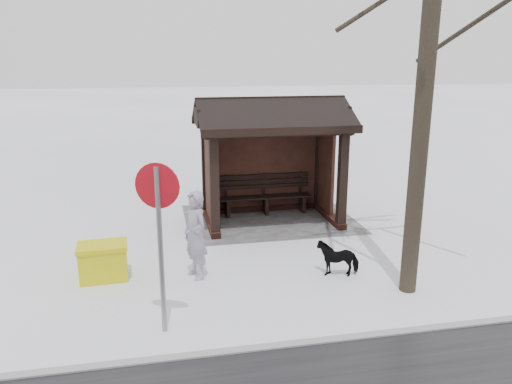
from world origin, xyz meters
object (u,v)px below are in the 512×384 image
at_px(dog, 338,257).
at_px(grit_bin, 103,261).
at_px(pedestrian, 195,235).
at_px(road_sign, 159,214).
at_px(bus_shelter, 270,135).

relative_size(dog, grit_bin, 0.84).
bearing_deg(pedestrian, road_sign, -43.95).
xyz_separation_m(pedestrian, road_sign, (0.63, 1.80, 1.00)).
relative_size(bus_shelter, grit_bin, 3.90).
bearing_deg(grit_bin, bus_shelter, -146.53).
distance_m(bus_shelter, pedestrian, 3.95).
xyz_separation_m(bus_shelter, dog, (-0.53, 3.45, -1.84)).
xyz_separation_m(bus_shelter, pedestrian, (2.10, 3.07, -1.34)).
height_order(grit_bin, road_sign, road_sign).
bearing_deg(road_sign, pedestrian, -85.91).
height_order(dog, grit_bin, grit_bin).
relative_size(pedestrian, dog, 2.15).
height_order(dog, road_sign, road_sign).
bearing_deg(dog, pedestrian, -86.24).
distance_m(pedestrian, road_sign, 2.16).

